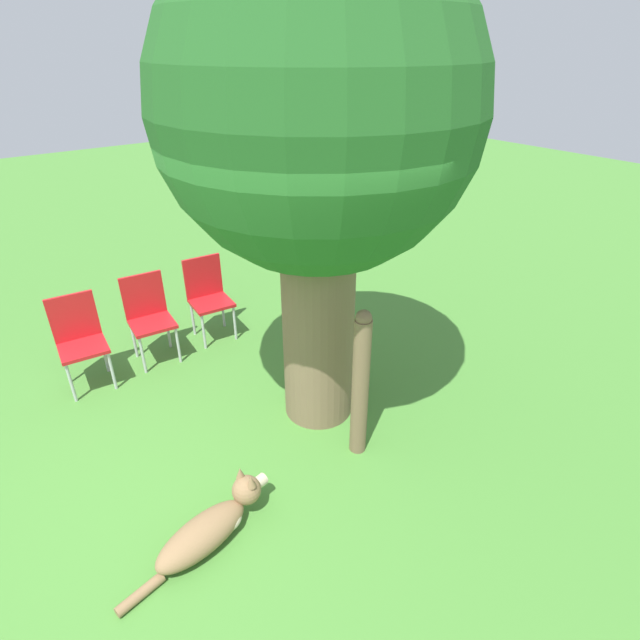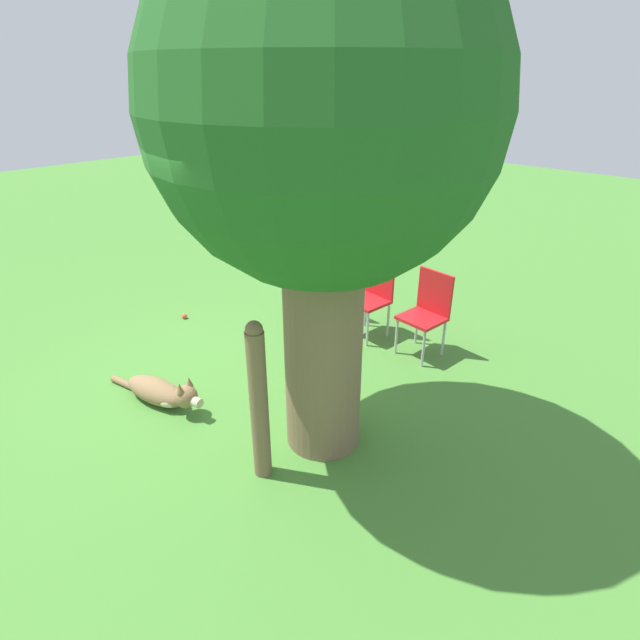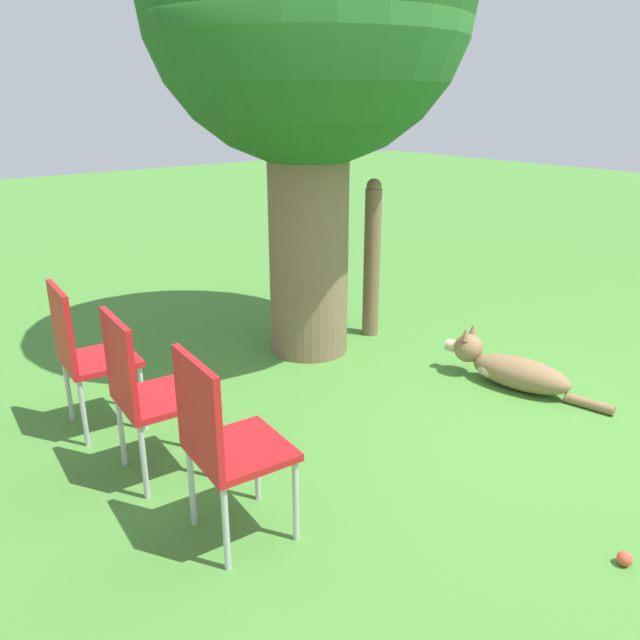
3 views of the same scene
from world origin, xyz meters
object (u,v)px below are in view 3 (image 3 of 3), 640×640
(dog, at_px, (509,369))
(red_chair_0, at_px, (222,438))
(red_chair_1, at_px, (143,387))
(red_chair_2, at_px, (84,349))
(oak_tree, at_px, (307,7))
(tennis_ball, at_px, (625,559))
(fence_post, at_px, (372,258))

(dog, xyz_separation_m, red_chair_0, (-2.48, -0.16, 0.42))
(red_chair_1, relative_size, red_chair_2, 1.00)
(oak_tree, height_order, red_chair_2, oak_tree)
(oak_tree, height_order, red_chair_1, oak_tree)
(dog, distance_m, red_chair_1, 2.63)
(dog, bearing_deg, tennis_ball, 129.23)
(fence_post, distance_m, red_chair_2, 2.54)
(fence_post, bearing_deg, tennis_ball, -111.48)
(red_chair_2, bearing_deg, red_chair_1, -80.28)
(red_chair_0, distance_m, tennis_ball, 1.90)
(dog, xyz_separation_m, tennis_ball, (-1.18, -1.45, -0.10))
(dog, relative_size, fence_post, 0.91)
(red_chair_0, bearing_deg, red_chair_1, 99.72)
(dog, distance_m, tennis_ball, 1.87)
(red_chair_1, bearing_deg, fence_post, 24.08)
(dog, bearing_deg, red_chair_1, 65.84)
(red_chair_1, bearing_deg, dog, -7.30)
(tennis_ball, bearing_deg, red_chair_1, 123.83)
(red_chair_1, bearing_deg, tennis_ball, -50.87)
(dog, bearing_deg, red_chair_2, 51.97)
(oak_tree, bearing_deg, red_chair_1, -153.80)
(fence_post, distance_m, red_chair_1, 2.62)
(red_chair_0, bearing_deg, tennis_ball, -39.65)
(red_chair_1, distance_m, tennis_ball, 2.48)
(oak_tree, height_order, fence_post, oak_tree)
(red_chair_0, xyz_separation_m, red_chair_1, (-0.06, 0.72, 0.00))
(red_chair_2, bearing_deg, red_chair_0, -80.28)
(fence_post, xyz_separation_m, red_chair_0, (-2.42, -1.56, -0.14))
(fence_post, relative_size, tennis_ball, 20.09)
(red_chair_0, xyz_separation_m, tennis_ball, (1.29, -1.29, -0.51))
(dog, bearing_deg, red_chair_0, 82.07)
(dog, relative_size, red_chair_2, 1.30)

